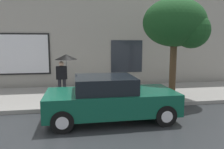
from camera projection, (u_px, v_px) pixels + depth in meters
ground_plane at (69, 121)px, 6.90m from camera, size 60.00×60.00×0.00m
sidewalk at (70, 96)px, 9.82m from camera, size 20.00×4.00×0.15m
building_facade at (69, 24)px, 11.76m from camera, size 20.00×0.67×7.00m
parked_car at (110, 98)px, 7.01m from camera, size 4.10×1.95×1.41m
fire_hydrant at (127, 90)px, 9.04m from camera, size 0.30×0.44×0.75m
pedestrian_with_umbrella at (65, 63)px, 9.22m from camera, size 0.94×0.94×1.83m
street_tree at (178, 25)px, 8.94m from camera, size 2.64×2.25×4.13m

